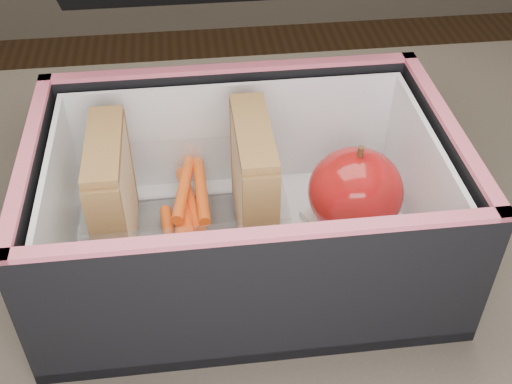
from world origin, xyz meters
TOP-DOWN VIEW (x-y plane):
  - kitchen_table at (0.00, 0.00)m, footprint 1.20×0.80m
  - lunch_bag at (-0.04, 0.05)m, footprint 0.33×0.36m
  - plastic_tub at (-0.09, 0.06)m, footprint 0.16×0.11m
  - sandwich_left at (-0.15, 0.06)m, footprint 0.03×0.10m
  - sandwich_right at (-0.03, 0.06)m, footprint 0.03×0.10m
  - carrot_sticks at (-0.09, 0.06)m, footprint 0.05×0.14m
  - paper_napkin at (0.06, 0.05)m, footprint 0.09×0.09m
  - red_apple at (0.05, 0.05)m, footprint 0.10×0.10m

SIDE VIEW (x-z plane):
  - kitchen_table at x=0.00m, z-range 0.28..1.03m
  - paper_napkin at x=0.06m, z-range 0.77..0.77m
  - carrot_sticks at x=-0.09m, z-range 0.77..0.80m
  - plastic_tub at x=-0.09m, z-range 0.77..0.83m
  - red_apple at x=0.05m, z-range 0.77..0.85m
  - lunch_bag at x=-0.04m, z-range 0.68..0.96m
  - sandwich_left at x=-0.15m, z-range 0.77..0.88m
  - sandwich_right at x=-0.03m, z-range 0.77..0.88m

